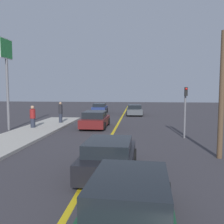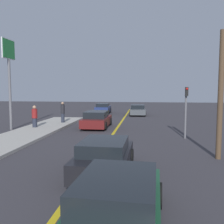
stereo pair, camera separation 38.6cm
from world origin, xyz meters
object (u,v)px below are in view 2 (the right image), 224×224
(car_near_right_lane, at_px, (118,205))
(car_far_distant, at_px, (97,120))
(car_parked_left_lot, at_px, (138,110))
(roadside_sign, at_px, (9,63))
(car_ahead_center, at_px, (105,157))
(pedestrian_by_sign, at_px, (63,112))
(car_oncoming_far, at_px, (103,108))
(utility_pole, at_px, (221,96))
(traffic_light, at_px, (186,106))
(pedestrian_far_standing, at_px, (35,116))

(car_near_right_lane, height_order, car_far_distant, car_far_distant)
(car_near_right_lane, height_order, car_parked_left_lot, car_near_right_lane)
(car_far_distant, relative_size, roadside_sign, 0.63)
(car_far_distant, bearing_deg, car_near_right_lane, -77.15)
(car_ahead_center, xyz_separation_m, pedestrian_by_sign, (-5.75, 12.40, 0.45))
(car_oncoming_far, bearing_deg, car_parked_left_lot, -22.00)
(pedestrian_by_sign, distance_m, utility_pole, 14.50)
(car_ahead_center, bearing_deg, car_far_distant, 103.73)
(car_parked_left_lot, bearing_deg, car_oncoming_far, 157.67)
(car_far_distant, xyz_separation_m, traffic_light, (6.42, -3.82, 1.40))
(pedestrian_far_standing, bearing_deg, car_parked_left_lot, 56.51)
(car_oncoming_far, xyz_separation_m, traffic_light, (7.85, -15.60, 1.41))
(roadside_sign, distance_m, utility_pole, 15.12)
(car_ahead_center, height_order, car_oncoming_far, same)
(car_oncoming_far, height_order, roadside_sign, roadside_sign)
(car_oncoming_far, relative_size, roadside_sign, 0.57)
(car_near_right_lane, relative_size, car_far_distant, 0.98)
(car_near_right_lane, relative_size, traffic_light, 1.31)
(car_far_distant, height_order, pedestrian_by_sign, pedestrian_by_sign)
(pedestrian_by_sign, bearing_deg, car_near_right_lane, -67.70)
(car_near_right_lane, distance_m, car_parked_left_lot, 24.87)
(car_far_distant, bearing_deg, car_oncoming_far, 97.22)
(car_near_right_lane, height_order, pedestrian_far_standing, pedestrian_far_standing)
(pedestrian_far_standing, distance_m, utility_pole, 13.77)
(car_ahead_center, distance_m, utility_pole, 5.85)
(car_parked_left_lot, relative_size, roadside_sign, 0.64)
(utility_pole, bearing_deg, car_near_right_lane, -121.24)
(utility_pole, bearing_deg, traffic_light, 99.26)
(car_near_right_lane, xyz_separation_m, utility_pole, (3.87, 6.38, 2.19))
(car_oncoming_far, height_order, pedestrian_far_standing, pedestrian_far_standing)
(pedestrian_by_sign, bearing_deg, car_ahead_center, -65.11)
(car_far_distant, height_order, utility_pole, utility_pole)
(traffic_light, bearing_deg, car_parked_left_lot, 103.57)
(car_oncoming_far, height_order, utility_pole, utility_pole)
(car_ahead_center, xyz_separation_m, car_far_distant, (-2.39, 10.91, 0.02))
(car_near_right_lane, bearing_deg, car_far_distant, 105.51)
(car_oncoming_far, bearing_deg, car_ahead_center, -82.45)
(car_far_distant, xyz_separation_m, pedestrian_by_sign, (-3.36, 1.48, 0.43))
(car_parked_left_lot, xyz_separation_m, pedestrian_far_standing, (-7.69, -11.62, 0.38))
(car_ahead_center, xyz_separation_m, roadside_sign, (-8.75, 8.99, 4.44))
(traffic_light, relative_size, roadside_sign, 0.47)
(car_far_distant, xyz_separation_m, pedestrian_far_standing, (-4.65, -1.47, 0.35))
(pedestrian_far_standing, distance_m, pedestrian_by_sign, 3.22)
(car_ahead_center, bearing_deg, pedestrian_by_sign, 116.29)
(car_parked_left_lot, bearing_deg, car_far_distant, -109.03)
(roadside_sign, bearing_deg, utility_pole, -25.38)
(pedestrian_far_standing, height_order, pedestrian_by_sign, pedestrian_by_sign)
(car_parked_left_lot, relative_size, traffic_light, 1.36)
(car_near_right_lane, bearing_deg, car_parked_left_lot, 93.49)
(car_oncoming_far, xyz_separation_m, pedestrian_far_standing, (-3.21, -13.25, 0.36))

